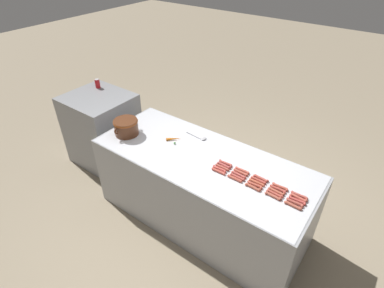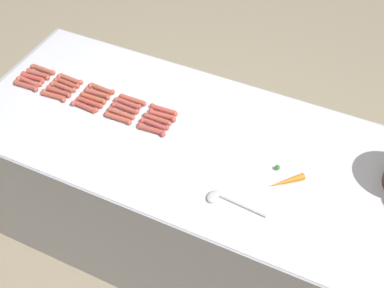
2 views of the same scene
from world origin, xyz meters
TOP-DOWN VIEW (x-y plane):
  - ground_plane at (0.00, 0.00)m, footprint 20.00×20.00m
  - griddle_counter at (0.00, 0.00)m, footprint 0.97×2.38m
  - back_cabinet at (0.12, 1.80)m, footprint 0.77×0.85m
  - hot_dog_0 at (-0.11, -1.01)m, footprint 0.03×0.16m
  - hot_dog_1 at (-0.10, -0.82)m, footprint 0.03×0.16m
  - hot_dog_2 at (-0.11, -0.63)m, footprint 0.04×0.16m
  - hot_dog_3 at (-0.10, -0.44)m, footprint 0.03×0.16m
  - hot_dog_4 at (-0.10, -0.26)m, footprint 0.03×0.16m
  - hot_dog_5 at (-0.07, -1.01)m, footprint 0.04×0.16m
  - hot_dog_6 at (-0.07, -0.82)m, footprint 0.04×0.16m
  - hot_dog_7 at (-0.07, -0.63)m, footprint 0.04×0.16m
  - hot_dog_8 at (-0.07, -0.45)m, footprint 0.03×0.16m
  - hot_dog_9 at (-0.07, -0.25)m, footprint 0.04×0.16m
  - hot_dog_10 at (-0.03, -1.02)m, footprint 0.04×0.16m
  - hot_dog_11 at (-0.03, -0.82)m, footprint 0.04×0.16m
  - hot_dog_12 at (-0.03, -0.63)m, footprint 0.03×0.16m
  - hot_dog_13 at (-0.03, -0.44)m, footprint 0.03×0.16m
  - hot_dog_14 at (-0.03, -0.26)m, footprint 0.03×0.16m
  - hot_dog_15 at (0.01, -1.01)m, footprint 0.04×0.16m
  - hot_dog_16 at (0.01, -0.82)m, footprint 0.03×0.16m
  - hot_dog_17 at (0.01, -0.63)m, footprint 0.03×0.16m
  - hot_dog_18 at (0.01, -0.44)m, footprint 0.03×0.16m
  - hot_dog_19 at (0.01, -0.25)m, footprint 0.03×0.16m
  - hot_dog_20 at (0.04, -1.01)m, footprint 0.03×0.16m
  - hot_dog_21 at (0.04, -0.83)m, footprint 0.04×0.16m
  - hot_dog_22 at (0.05, -0.63)m, footprint 0.04×0.16m
  - hot_dog_23 at (0.04, -0.44)m, footprint 0.03×0.16m
  - hot_dog_24 at (0.04, -0.25)m, footprint 0.04×0.16m
  - bean_pot at (-0.15, 0.96)m, footprint 0.35×0.28m
  - serving_spoon at (0.28, 0.22)m, footprint 0.07×0.27m
  - carrot at (0.07, 0.44)m, footprint 0.14×0.14m
  - soda_can at (0.32, 2.00)m, footprint 0.07×0.07m

SIDE VIEW (x-z plane):
  - ground_plane at x=0.00m, z-range 0.00..0.00m
  - griddle_counter at x=0.00m, z-range 0.00..0.91m
  - back_cabinet at x=0.12m, z-range 0.00..1.03m
  - serving_spoon at x=0.28m, z-range 0.91..0.92m
  - hot_dog_0 at x=-0.11m, z-range 0.91..0.93m
  - hot_dog_1 at x=-0.10m, z-range 0.91..0.93m
  - hot_dog_2 at x=-0.11m, z-range 0.91..0.93m
  - hot_dog_3 at x=-0.10m, z-range 0.91..0.93m
  - hot_dog_4 at x=-0.10m, z-range 0.91..0.93m
  - hot_dog_5 at x=-0.07m, z-range 0.91..0.93m
  - hot_dog_6 at x=-0.07m, z-range 0.91..0.93m
  - hot_dog_7 at x=-0.07m, z-range 0.91..0.93m
  - hot_dog_8 at x=-0.07m, z-range 0.91..0.93m
  - hot_dog_9 at x=-0.07m, z-range 0.91..0.93m
  - hot_dog_10 at x=-0.03m, z-range 0.91..0.93m
  - hot_dog_11 at x=-0.03m, z-range 0.91..0.93m
  - hot_dog_12 at x=-0.03m, z-range 0.91..0.93m
  - hot_dog_13 at x=-0.03m, z-range 0.91..0.93m
  - hot_dog_14 at x=-0.03m, z-range 0.91..0.93m
  - hot_dog_15 at x=0.01m, z-range 0.91..0.93m
  - hot_dog_16 at x=0.01m, z-range 0.91..0.93m
  - hot_dog_17 at x=0.01m, z-range 0.91..0.93m
  - hot_dog_18 at x=0.01m, z-range 0.91..0.93m
  - hot_dog_19 at x=0.01m, z-range 0.91..0.93m
  - hot_dog_20 at x=0.04m, z-range 0.91..0.93m
  - hot_dog_21 at x=0.04m, z-range 0.91..0.93m
  - hot_dog_22 at x=0.05m, z-range 0.91..0.93m
  - hot_dog_23 at x=0.04m, z-range 0.91..0.93m
  - hot_dog_24 at x=0.04m, z-range 0.91..0.93m
  - carrot at x=0.07m, z-range 0.91..0.94m
  - bean_pot at x=-0.15m, z-range 0.92..1.10m
  - soda_can at x=0.32m, z-range 1.03..1.15m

